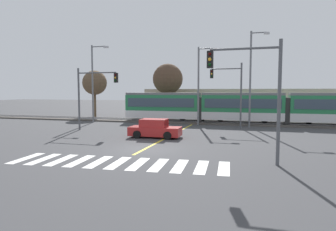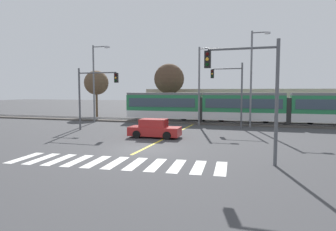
{
  "view_description": "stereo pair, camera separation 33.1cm",
  "coord_description": "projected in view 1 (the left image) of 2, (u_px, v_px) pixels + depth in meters",
  "views": [
    {
      "loc": [
        6.9,
        -17.97,
        3.77
      ],
      "look_at": [
        -0.65,
        7.77,
        1.6
      ],
      "focal_mm": 32.0,
      "sensor_mm": 36.0,
      "label": 1
    },
    {
      "loc": [
        7.22,
        -17.88,
        3.77
      ],
      "look_at": [
        -0.65,
        7.77,
        1.6
      ],
      "focal_mm": 32.0,
      "sensor_mm": 36.0,
      "label": 2
    }
  ],
  "objects": [
    {
      "name": "crosswalk_stripe_5",
      "position": [
        118.0,
        163.0,
        15.79
      ],
      "size": [
        0.79,
        2.84,
        0.01
      ],
      "primitive_type": "cube",
      "rotation": [
        0.0,
        0.0,
        0.08
      ],
      "color": "silver",
      "rests_on": "ground"
    },
    {
      "name": "crosswalk_stripe_0",
      "position": [
        26.0,
        158.0,
        16.9
      ],
      "size": [
        0.79,
        2.84,
        0.01
      ],
      "primitive_type": "cube",
      "rotation": [
        0.0,
        0.0,
        0.08
      ],
      "color": "silver",
      "rests_on": "ground"
    },
    {
      "name": "crosswalk_stripe_3",
      "position": [
        80.0,
        161.0,
        16.23
      ],
      "size": [
        0.79,
        2.84,
        0.01
      ],
      "primitive_type": "cube",
      "rotation": [
        0.0,
        0.0,
        0.08
      ],
      "color": "silver",
      "rests_on": "ground"
    },
    {
      "name": "traffic_light_mid_left",
      "position": [
        92.0,
        89.0,
        28.61
      ],
      "size": [
        4.25,
        0.38,
        6.01
      ],
      "color": "#515459",
      "rests_on": "ground"
    },
    {
      "name": "crosswalk_stripe_6",
      "position": [
        138.0,
        164.0,
        15.57
      ],
      "size": [
        0.79,
        2.84,
        0.01
      ],
      "primitive_type": "cube",
      "rotation": [
        0.0,
        0.0,
        0.08
      ],
      "color": "silver",
      "rests_on": "ground"
    },
    {
      "name": "rail_far",
      "position": [
        197.0,
        120.0,
        36.62
      ],
      "size": [
        120.0,
        0.08,
        0.1
      ],
      "primitive_type": "cube",
      "color": "#939399",
      "rests_on": "track_bed"
    },
    {
      "name": "traffic_light_near_right",
      "position": [
        254.0,
        83.0,
        15.27
      ],
      "size": [
        3.75,
        0.38,
        6.36
      ],
      "color": "#515459",
      "rests_on": "ground"
    },
    {
      "name": "street_lamp_west",
      "position": [
        94.0,
        79.0,
        36.05
      ],
      "size": [
        2.27,
        0.28,
        9.28
      ],
      "color": "slate",
      "rests_on": "ground"
    },
    {
      "name": "bare_tree_west",
      "position": [
        168.0,
        79.0,
        41.71
      ],
      "size": [
        4.2,
        4.2,
        7.61
      ],
      "color": "brown",
      "rests_on": "ground"
    },
    {
      "name": "light_rail_tram",
      "position": [
        242.0,
        106.0,
        34.25
      ],
      "size": [
        28.0,
        2.64,
        3.43
      ],
      "color": "silver",
      "rests_on": "track_bed"
    },
    {
      "name": "street_lamp_centre",
      "position": [
        200.0,
        81.0,
        32.65
      ],
      "size": [
        2.14,
        0.28,
        8.57
      ],
      "color": "slate",
      "rests_on": "ground"
    },
    {
      "name": "crosswalk_stripe_7",
      "position": [
        159.0,
        165.0,
        15.35
      ],
      "size": [
        0.79,
        2.84,
        0.01
      ],
      "primitive_type": "cube",
      "rotation": [
        0.0,
        0.0,
        0.08
      ],
      "color": "silver",
      "rests_on": "ground"
    },
    {
      "name": "track_bed",
      "position": [
        195.0,
        122.0,
        35.94
      ],
      "size": [
        120.0,
        4.0,
        0.18
      ],
      "primitive_type": "cube",
      "color": "#4C4742",
      "rests_on": "ground"
    },
    {
      "name": "street_lamp_east",
      "position": [
        252.0,
        74.0,
        31.08
      ],
      "size": [
        1.9,
        0.28,
        9.96
      ],
      "color": "slate",
      "rests_on": "ground"
    },
    {
      "name": "rail_near",
      "position": [
        194.0,
        121.0,
        35.24
      ],
      "size": [
        120.0,
        0.08,
        0.1
      ],
      "primitive_type": "cube",
      "color": "#939399",
      "rests_on": "track_bed"
    },
    {
      "name": "crosswalk_stripe_9",
      "position": [
        202.0,
        167.0,
        14.9
      ],
      "size": [
        0.79,
        2.84,
        0.01
      ],
      "primitive_type": "cube",
      "rotation": [
        0.0,
        0.0,
        0.08
      ],
      "color": "silver",
      "rests_on": "ground"
    },
    {
      "name": "lane_centre_line",
      "position": [
        172.0,
        135.0,
        25.87
      ],
      "size": [
        0.2,
        17.08,
        0.01
      ],
      "primitive_type": "cube",
      "color": "gold",
      "rests_on": "ground"
    },
    {
      "name": "crosswalk_stripe_2",
      "position": [
        62.0,
        160.0,
        16.45
      ],
      "size": [
        0.79,
        2.84,
        0.01
      ],
      "primitive_type": "cube",
      "rotation": [
        0.0,
        0.0,
        0.08
      ],
      "color": "silver",
      "rests_on": "ground"
    },
    {
      "name": "traffic_light_far_right",
      "position": [
        231.0,
        86.0,
        30.59
      ],
      "size": [
        3.25,
        0.38,
        6.65
      ],
      "color": "#515459",
      "rests_on": "ground"
    },
    {
      "name": "ground_plane",
      "position": [
        144.0,
        149.0,
        19.43
      ],
      "size": [
        200.0,
        200.0,
        0.0
      ],
      "primitive_type": "plane",
      "color": "#3D3D3F"
    },
    {
      "name": "building_backdrop_far",
      "position": [
        236.0,
        103.0,
        45.43
      ],
      "size": [
        27.45,
        6.0,
        4.12
      ],
      "primitive_type": "cube",
      "color": "tan",
      "rests_on": "ground"
    },
    {
      "name": "crosswalk_stripe_4",
      "position": [
        99.0,
        162.0,
        16.01
      ],
      "size": [
        0.79,
        2.84,
        0.01
      ],
      "primitive_type": "cube",
      "rotation": [
        0.0,
        0.0,
        0.08
      ],
      "color": "silver",
      "rests_on": "ground"
    },
    {
      "name": "crosswalk_stripe_10",
      "position": [
        224.0,
        168.0,
        14.68
      ],
      "size": [
        0.79,
        2.84,
        0.01
      ],
      "primitive_type": "cube",
      "rotation": [
        0.0,
        0.0,
        0.08
      ],
      "color": "silver",
      "rests_on": "ground"
    },
    {
      "name": "crosswalk_stripe_8",
      "position": [
        180.0,
        166.0,
        15.12
      ],
      "size": [
        0.79,
        2.84,
        0.01
      ],
      "primitive_type": "cube",
      "rotation": [
        0.0,
        0.0,
        0.08
      ],
      "color": "silver",
      "rests_on": "ground"
    },
    {
      "name": "bare_tree_far_west",
      "position": [
        95.0,
        83.0,
        43.53
      ],
      "size": [
        3.53,
        3.53,
        6.79
      ],
      "color": "brown",
      "rests_on": "ground"
    },
    {
      "name": "sedan_crossing",
      "position": [
        155.0,
        129.0,
        24.45
      ],
      "size": [
        4.25,
        2.02,
        1.52
      ],
      "color": "#B22323",
      "rests_on": "ground"
    },
    {
      "name": "crosswalk_stripe_1",
      "position": [
        44.0,
        159.0,
        16.68
      ],
      "size": [
        0.79,
        2.84,
        0.01
      ],
      "primitive_type": "cube",
      "rotation": [
        0.0,
        0.0,
        0.08
      ],
      "color": "silver",
      "rests_on": "ground"
    }
  ]
}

